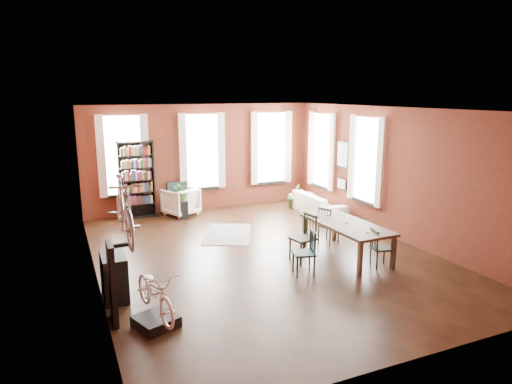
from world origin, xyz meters
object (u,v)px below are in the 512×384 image
dining_chair_a (304,253)px  bicycle_floor (154,271)px  dining_chair_d (329,225)px  dining_chair_b (303,238)px  plant_stand (183,210)px  cream_sofa (317,200)px  dining_table (346,240)px  console_table (114,276)px  bookshelf (137,180)px  white_armchair (181,200)px  bike_trainer (156,321)px  dining_chair_c (381,248)px

dining_chair_a → bicycle_floor: bicycle_floor is taller
dining_chair_d → dining_chair_a: bearing=112.3°
dining_chair_b → plant_stand: size_ratio=1.97×
dining_chair_a → cream_sofa: bearing=160.4°
dining_table → console_table: console_table is taller
dining_chair_b → bookshelf: bookshelf is taller
white_armchair → dining_chair_a: bearing=76.6°
dining_chair_a → bike_trainer: bearing=-59.3°
dining_chair_d → plant_stand: size_ratio=1.76×
dining_table → plant_stand: size_ratio=4.34×
dining_table → white_armchair: 5.44m
dining_table → bicycle_floor: bearing=-164.8°
dining_table → dining_chair_d: (0.13, 0.90, 0.07)m
dining_chair_d → bookshelf: bookshelf is taller
bike_trainer → plant_stand: size_ratio=1.13×
dining_chair_d → white_armchair: bearing=11.4°
dining_table → bike_trainer: bearing=-164.4°
bike_trainer → dining_chair_d: bearing=26.7°
dining_table → console_table: 4.91m
bookshelf → plant_stand: bookshelf is taller
dining_chair_a → bookshelf: size_ratio=0.41×
dining_chair_d → console_table: (-5.04, -1.01, -0.05)m
dining_chair_c → white_armchair: size_ratio=0.92×
dining_chair_b → dining_chair_c: size_ratio=1.24×
white_armchair → bike_trainer: size_ratio=1.53×
dining_chair_a → bike_trainer: 3.24m
console_table → bicycle_floor: bearing=-69.7°
dining_chair_d → console_table: bearing=79.9°
dining_chair_d → bicycle_floor: bearing=95.0°
dining_chair_d → bicycle_floor: (-4.57, -2.28, 0.45)m
bookshelf → console_table: (-1.28, -5.20, -0.70)m
dining_chair_c → bicycle_floor: bicycle_floor is taller
cream_sofa → dining_table: bearing=158.7°
dining_chair_b → dining_chair_d: bearing=114.6°
dining_chair_a → white_armchair: 5.50m
dining_chair_c → bike_trainer: size_ratio=1.41×
dining_chair_d → console_table: dining_chair_d is taller
cream_sofa → plant_stand: cream_sofa is taller
bike_trainer → bookshelf: bearing=82.7°
dining_chair_a → console_table: dining_chair_a is taller
dining_table → plant_stand: dining_table is taller
bicycle_floor → dining_table: bearing=8.3°
dining_chair_c → dining_chair_d: (-0.18, 1.71, 0.04)m
dining_chair_c → console_table: dining_chair_c is taller
plant_stand → console_table: bearing=-117.9°
dining_chair_b → bookshelf: (-2.62, 4.94, 0.60)m
dining_chair_c → dining_chair_b: bearing=66.9°
dining_table → cream_sofa: cream_sofa is taller
cream_sofa → dining_chair_d: bearing=154.4°
dining_chair_c → plant_stand: dining_chair_c is taller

